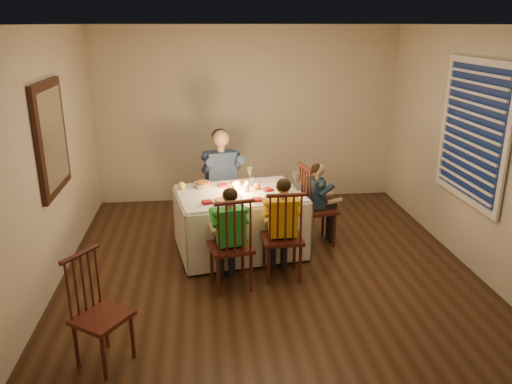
{
  "coord_description": "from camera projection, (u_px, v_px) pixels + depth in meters",
  "views": [
    {
      "loc": [
        -0.69,
        -4.9,
        2.61
      ],
      "look_at": [
        -0.13,
        0.15,
        0.89
      ],
      "focal_mm": 35.0,
      "sensor_mm": 36.0,
      "label": 1
    }
  ],
  "objects": [
    {
      "name": "ground",
      "position": [
        269.0,
        272.0,
        5.52
      ],
      "size": [
        5.0,
        5.0,
        0.0
      ],
      "primitive_type": "plane",
      "color": "black",
      "rests_on": "ground"
    },
    {
      "name": "wall_left",
      "position": [
        42.0,
        165.0,
        4.87
      ],
      "size": [
        0.02,
        5.0,
        2.6
      ],
      "primitive_type": "cube",
      "color": "#BFB6A3",
      "rests_on": "ground"
    },
    {
      "name": "wall_right",
      "position": [
        478.0,
        152.0,
        5.34
      ],
      "size": [
        0.02,
        5.0,
        2.6
      ],
      "primitive_type": "cube",
      "color": "#BFB6A3",
      "rests_on": "ground"
    },
    {
      "name": "wall_back",
      "position": [
        247.0,
        116.0,
        7.46
      ],
      "size": [
        4.5,
        0.02,
        2.6
      ],
      "primitive_type": "cube",
      "color": "#BFB6A3",
      "rests_on": "ground"
    },
    {
      "name": "ceiling",
      "position": [
        271.0,
        24.0,
        4.69
      ],
      "size": [
        5.0,
        5.0,
        0.0
      ],
      "primitive_type": "plane",
      "color": "white",
      "rests_on": "wall_back"
    },
    {
      "name": "dining_table",
      "position": [
        240.0,
        210.0,
        5.86
      ],
      "size": [
        1.59,
        1.26,
        0.72
      ],
      "rotation": [
        0.0,
        0.0,
        0.17
      ],
      "color": "silver",
      "rests_on": "ground"
    },
    {
      "name": "chair_adult",
      "position": [
        223.0,
        226.0,
        6.75
      ],
      "size": [
        0.5,
        0.49,
        1.02
      ],
      "primitive_type": null,
      "rotation": [
        0.0,
        0.0,
        0.24
      ],
      "color": "#33140E",
      "rests_on": "ground"
    },
    {
      "name": "chair_near_left",
      "position": [
        231.0,
        286.0,
        5.22
      ],
      "size": [
        0.49,
        0.47,
        1.02
      ],
      "primitive_type": null,
      "rotation": [
        0.0,
        0.0,
        3.33
      ],
      "color": "#33140E",
      "rests_on": "ground"
    },
    {
      "name": "chair_near_right",
      "position": [
        281.0,
        276.0,
        5.43
      ],
      "size": [
        0.42,
        0.4,
        1.02
      ],
      "primitive_type": null,
      "rotation": [
        0.0,
        0.0,
        3.15
      ],
      "color": "#33140E",
      "rests_on": "ground"
    },
    {
      "name": "chair_end",
      "position": [
        316.0,
        243.0,
        6.25
      ],
      "size": [
        0.47,
        0.48,
        1.02
      ],
      "primitive_type": null,
      "rotation": [
        0.0,
        0.0,
        1.75
      ],
      "color": "#33140E",
      "rests_on": "ground"
    },
    {
      "name": "chair_extra",
      "position": [
        107.0,
        362.0,
        4.05
      ],
      "size": [
        0.53,
        0.53,
        0.95
      ],
      "primitive_type": null,
      "rotation": [
        0.0,
        0.0,
        0.95
      ],
      "color": "#33140E",
      "rests_on": "ground"
    },
    {
      "name": "adult",
      "position": [
        223.0,
        226.0,
        6.75
      ],
      "size": [
        0.6,
        0.57,
        1.33
      ],
      "primitive_type": null,
      "rotation": [
        0.0,
        0.0,
        0.24
      ],
      "color": "navy",
      "rests_on": "ground"
    },
    {
      "name": "child_green",
      "position": [
        231.0,
        286.0,
        5.22
      ],
      "size": [
        0.42,
        0.4,
        1.09
      ],
      "primitive_type": null,
      "rotation": [
        0.0,
        0.0,
        3.33
      ],
      "color": "green",
      "rests_on": "ground"
    },
    {
      "name": "child_yellow",
      "position": [
        281.0,
        276.0,
        5.43
      ],
      "size": [
        0.39,
        0.36,
        1.12
      ],
      "primitive_type": null,
      "rotation": [
        0.0,
        0.0,
        3.15
      ],
      "color": "yellow",
      "rests_on": "ground"
    },
    {
      "name": "child_teal",
      "position": [
        316.0,
        243.0,
        6.25
      ],
      "size": [
        0.36,
        0.38,
        1.03
      ],
      "primitive_type": null,
      "rotation": [
        0.0,
        0.0,
        1.75
      ],
      "color": "#1A2F42",
      "rests_on": "ground"
    },
    {
      "name": "setting_adult",
      "position": [
        237.0,
        184.0,
        6.05
      ],
      "size": [
        0.3,
        0.3,
        0.02
      ],
      "primitive_type": "cylinder",
      "rotation": [
        0.0,
        0.0,
        0.17
      ],
      "color": "white",
      "rests_on": "dining_table"
    },
    {
      "name": "setting_green",
      "position": [
        223.0,
        201.0,
        5.48
      ],
      "size": [
        0.3,
        0.3,
        0.02
      ],
      "primitive_type": "cylinder",
      "rotation": [
        0.0,
        0.0,
        0.17
      ],
      "color": "white",
      "rests_on": "dining_table"
    },
    {
      "name": "setting_yellow",
      "position": [
        273.0,
        198.0,
        5.56
      ],
      "size": [
        0.3,
        0.3,
        0.02
      ],
      "primitive_type": "cylinder",
      "rotation": [
        0.0,
        0.0,
        0.17
      ],
      "color": "white",
      "rests_on": "dining_table"
    },
    {
      "name": "setting_teal",
      "position": [
        282.0,
        189.0,
        5.89
      ],
      "size": [
        0.3,
        0.3,
        0.02
      ],
      "primitive_type": "cylinder",
      "rotation": [
        0.0,
        0.0,
        0.17
      ],
      "color": "white",
      "rests_on": "dining_table"
    },
    {
      "name": "candle_left",
      "position": [
        234.0,
        189.0,
        5.76
      ],
      "size": [
        0.06,
        0.06,
        0.1
      ],
      "primitive_type": "cylinder",
      "color": "silver",
      "rests_on": "dining_table"
    },
    {
      "name": "candle_right",
      "position": [
        247.0,
        188.0,
        5.8
      ],
      "size": [
        0.06,
        0.06,
        0.1
      ],
      "primitive_type": "cylinder",
      "color": "silver",
      "rests_on": "dining_table"
    },
    {
      "name": "squash",
      "position": [
        182.0,
        186.0,
        5.88
      ],
      "size": [
        0.09,
        0.09,
        0.09
      ],
      "primitive_type": "sphere",
      "color": "#FBEB42",
      "rests_on": "dining_table"
    },
    {
      "name": "orange_fruit",
      "position": [
        257.0,
        186.0,
        5.88
      ],
      "size": [
        0.08,
        0.08,
        0.08
      ],
      "primitive_type": "sphere",
      "color": "orange",
      "rests_on": "dining_table"
    },
    {
      "name": "serving_bowl",
      "position": [
        203.0,
        185.0,
        5.97
      ],
      "size": [
        0.26,
        0.26,
        0.05
      ],
      "primitive_type": "imported",
      "rotation": [
        0.0,
        0.0,
        0.22
      ],
      "color": "white",
      "rests_on": "dining_table"
    },
    {
      "name": "wall_mirror",
      "position": [
        51.0,
        138.0,
        5.09
      ],
      "size": [
        0.06,
        0.95,
        1.15
      ],
      "color": "black",
      "rests_on": "wall_left"
    },
    {
      "name": "window_blinds",
      "position": [
        472.0,
        132.0,
        5.37
      ],
      "size": [
        0.07,
        1.34,
        1.54
      ],
      "color": "#0D1837",
      "rests_on": "wall_right"
    }
  ]
}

